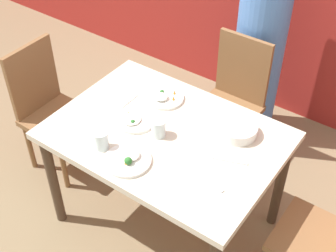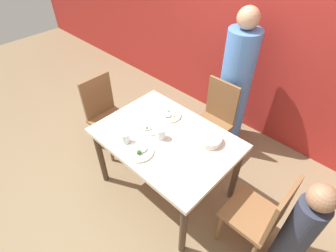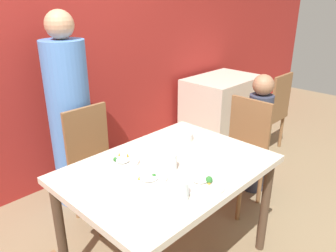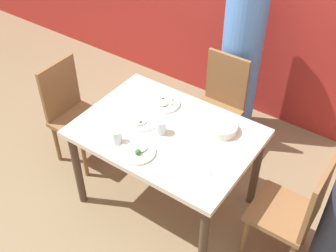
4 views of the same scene
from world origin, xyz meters
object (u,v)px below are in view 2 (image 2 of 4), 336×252
chair_adult_spot (214,119)px  person_child (296,235)px  person_adult (235,87)px  glass_water_tall (161,134)px  bowl_curry (210,139)px  plate_rice_adult (140,151)px  chair_child_spot (261,215)px

chair_adult_spot → person_child: person_child is taller
person_adult → glass_water_tall: person_adult is taller
bowl_curry → plate_rice_adult: bearing=-124.6°
person_child → glass_water_tall: 1.29m
person_child → glass_water_tall: size_ratio=10.99×
person_child → plate_rice_adult: bearing=-163.8°
chair_adult_spot → person_child: 1.43m
person_child → plate_rice_adult: 1.34m
chair_adult_spot → plate_rice_adult: (-0.02, -1.07, 0.28)m
bowl_curry → glass_water_tall: 0.43m
chair_child_spot → person_adult: bearing=-137.3°
chair_child_spot → person_child: bearing=90.0°
person_adult → plate_rice_adult: person_adult is taller
chair_child_spot → plate_rice_adult: bearing=-69.7°
person_adult → bowl_curry: 0.97m
glass_water_tall → person_adult: bearing=89.1°
person_adult → glass_water_tall: (-0.02, -1.16, 0.05)m
person_adult → glass_water_tall: size_ratio=16.21×
chair_adult_spot → person_adult: 0.43m
person_adult → person_child: 1.64m
chair_child_spot → plate_rice_adult: size_ratio=3.79×
person_adult → plate_rice_adult: 1.41m
bowl_curry → person_child: bearing=-8.6°
plate_rice_adult → glass_water_tall: 0.25m
chair_adult_spot → chair_child_spot: 1.20m
chair_adult_spot → plate_rice_adult: chair_adult_spot is taller
plate_rice_adult → person_child: bearing=16.2°
person_adult → person_child: size_ratio=1.47×
bowl_curry → glass_water_tall: glass_water_tall is taller
person_adult → chair_adult_spot: bearing=-90.0°
plate_rice_adult → chair_child_spot: bearing=20.3°
chair_child_spot → person_adult: 1.45m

